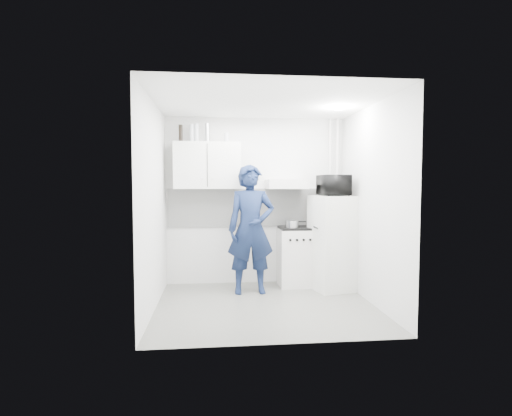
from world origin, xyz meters
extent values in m
plane|color=slate|center=(0.00, 0.00, 0.00)|extent=(2.80, 2.80, 0.00)
plane|color=white|center=(0.00, 0.00, 2.60)|extent=(2.80, 2.80, 0.00)
plane|color=silver|center=(0.00, 1.25, 1.30)|extent=(2.80, 0.00, 2.80)
plane|color=silver|center=(-1.40, 0.00, 1.30)|extent=(0.00, 2.60, 2.60)
plane|color=silver|center=(1.40, 0.00, 1.30)|extent=(0.00, 2.60, 2.60)
imported|color=#121D3C|center=(-0.13, 0.64, 0.92)|extent=(0.69, 0.47, 1.85)
cube|color=silver|center=(0.61, 1.00, 0.44)|extent=(0.55, 0.55, 0.88)
cube|color=white|center=(1.10, 0.69, 0.70)|extent=(0.70, 0.70, 1.40)
cube|color=black|center=(0.61, 1.00, 0.90)|extent=(0.53, 0.53, 0.03)
cylinder|color=silver|center=(0.53, 0.94, 0.97)|extent=(0.19, 0.19, 0.11)
imported|color=black|center=(1.10, 0.69, 1.55)|extent=(0.57, 0.40, 0.31)
cylinder|color=black|center=(-1.15, 1.07, 2.33)|extent=(0.06, 0.06, 0.26)
cylinder|color=#B2B7BC|center=(-0.98, 1.07, 2.33)|extent=(0.07, 0.07, 0.26)
cylinder|color=#B2B7BC|center=(-0.91, 1.07, 2.34)|extent=(0.07, 0.07, 0.28)
cylinder|color=silver|center=(-0.75, 1.07, 2.34)|extent=(0.06, 0.06, 0.28)
cylinder|color=#B2B7BC|center=(-0.46, 1.07, 2.27)|extent=(0.08, 0.08, 0.15)
cube|color=white|center=(-0.75, 1.07, 1.85)|extent=(1.00, 0.35, 0.70)
cube|color=silver|center=(0.45, 1.00, 1.57)|extent=(0.60, 0.50, 0.14)
cube|color=white|center=(0.00, 1.24, 1.20)|extent=(2.74, 0.03, 0.60)
cylinder|color=silver|center=(1.30, 1.17, 1.30)|extent=(0.05, 0.05, 2.60)
cylinder|color=silver|center=(1.18, 1.17, 1.30)|extent=(0.04, 0.04, 2.60)
cylinder|color=white|center=(1.00, 0.20, 2.57)|extent=(0.10, 0.10, 0.02)
camera|label=1|loc=(-0.65, -5.03, 1.58)|focal=28.00mm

